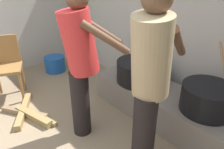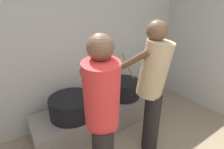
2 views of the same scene
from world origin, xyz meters
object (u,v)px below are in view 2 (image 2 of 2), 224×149
Objects in this scene: cook_in_tan_shirt at (153,83)px; cooking_pot_secondary at (72,106)px; cooking_pot_main at (123,88)px; cook_in_red_shirt at (102,113)px.

cooking_pot_secondary is at bearing 135.34° from cook_in_tan_shirt.
cook_in_tan_shirt reaches higher than cooking_pot_main.
cook_in_tan_shirt is (0.73, -0.72, 0.43)m from cooking_pot_secondary.
cooking_pot_main is 0.88m from cook_in_tan_shirt.
cook_in_tan_shirt is 0.77m from cook_in_red_shirt.
cook_in_red_shirt reaches higher than cooking_pot_secondary.
cooking_pot_main is at bearing 43.92° from cook_in_red_shirt.
cooking_pot_main is 1.23× the size of cooking_pot_secondary.
cook_in_red_shirt is at bearing -91.73° from cooking_pot_secondary.
cook_in_tan_shirt is at bearing 10.38° from cook_in_red_shirt.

